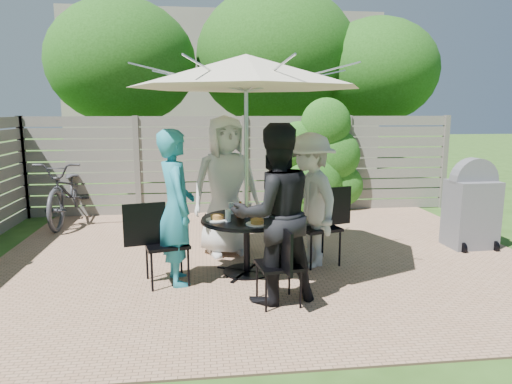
{
  "coord_description": "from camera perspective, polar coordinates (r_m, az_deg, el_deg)",
  "views": [
    {
      "loc": [
        -0.81,
        -5.56,
        1.95
      ],
      "look_at": [
        -0.17,
        -0.15,
        0.96
      ],
      "focal_mm": 32.0,
      "sensor_mm": 36.0,
      "label": 1
    }
  ],
  "objects": [
    {
      "name": "person_right",
      "position": [
        5.68,
        6.72,
        -1.1
      ],
      "size": [
        0.87,
        1.2,
        1.68
      ],
      "primitive_type": "imported",
      "rotation": [
        0.0,
        0.0,
        4.95
      ],
      "color": "#B0AFAB",
      "rests_on": "ground"
    },
    {
      "name": "plate_front",
      "position": [
        5.06,
        0.18,
        -3.84
      ],
      "size": [
        0.26,
        0.26,
        0.06
      ],
      "color": "white",
      "rests_on": "patio_table"
    },
    {
      "name": "umbrella",
      "position": [
        5.26,
        -1.26,
        14.85
      ],
      "size": [
        3.2,
        3.2,
        2.56
      ],
      "rotation": [
        0.0,
        0.0,
        0.24
      ],
      "color": "silver",
      "rests_on": "ground"
    },
    {
      "name": "glass_front",
      "position": [
        5.17,
        0.87,
        -3.0
      ],
      "size": [
        0.07,
        0.07,
        0.14
      ],
      "primitive_type": "cylinder",
      "color": "silver",
      "rests_on": "patio_table"
    },
    {
      "name": "glass_right",
      "position": [
        5.56,
        0.97,
        -2.07
      ],
      "size": [
        0.07,
        0.07,
        0.14
      ],
      "primitive_type": "cylinder",
      "color": "silver",
      "rests_on": "patio_table"
    },
    {
      "name": "syrup_jug",
      "position": [
        5.4,
        -1.97,
        -2.33
      ],
      "size": [
        0.09,
        0.09,
        0.16
      ],
      "primitive_type": "cylinder",
      "color": "#59280C",
      "rests_on": "patio_table"
    },
    {
      "name": "chair_right",
      "position": [
        5.88,
        7.8,
        -6.2
      ],
      "size": [
        0.75,
        0.59,
        0.99
      ],
      "rotation": [
        0.0,
        0.0,
        3.42
      ],
      "color": "black",
      "rests_on": "ground"
    },
    {
      "name": "person_left",
      "position": [
        5.14,
        -9.95,
        -1.98
      ],
      "size": [
        0.56,
        0.72,
        1.75
      ],
      "primitive_type": "imported",
      "rotation": [
        0.0,
        0.0,
        8.1
      ],
      "color": "teal",
      "rests_on": "ground"
    },
    {
      "name": "person_back",
      "position": [
        6.12,
        -3.8,
        0.72
      ],
      "size": [
        1.04,
        0.8,
        1.88
      ],
      "primitive_type": "imported",
      "rotation": [
        0.0,
        0.0,
        6.53
      ],
      "color": "silver",
      "rests_on": "ground"
    },
    {
      "name": "chair_front",
      "position": [
        4.66,
        2.85,
        -11.08
      ],
      "size": [
        0.46,
        0.64,
        0.85
      ],
      "rotation": [
        0.0,
        0.0,
        1.7
      ],
      "color": "black",
      "rests_on": "ground"
    },
    {
      "name": "glass_left",
      "position": [
        5.2,
        -3.51,
        -2.95
      ],
      "size": [
        0.07,
        0.07,
        0.14
      ],
      "primitive_type": "cylinder",
      "color": "silver",
      "rests_on": "patio_table"
    },
    {
      "name": "bicycle",
      "position": [
        8.6,
        -22.33,
        0.1
      ],
      "size": [
        0.76,
        2.12,
        1.11
      ],
      "primitive_type": "imported",
      "rotation": [
        0.0,
        0.0,
        -0.01
      ],
      "color": "#333338",
      "rests_on": "ground"
    },
    {
      "name": "backyard_envelope",
      "position": [
        15.89,
        -3.63,
        12.55
      ],
      "size": [
        60.0,
        60.0,
        5.0
      ],
      "color": "#294916",
      "rests_on": "ground"
    },
    {
      "name": "bbq_grill",
      "position": [
        7.14,
        25.33,
        -1.76
      ],
      "size": [
        0.65,
        0.51,
        1.29
      ],
      "rotation": [
        0.0,
        0.0,
        0.03
      ],
      "color": "#58585D",
      "rests_on": "ground"
    },
    {
      "name": "person_front",
      "position": [
        4.59,
        2.27,
        -2.83
      ],
      "size": [
        1.03,
        0.88,
        1.83
      ],
      "primitive_type": "imported",
      "rotation": [
        0.0,
        0.0,
        3.38
      ],
      "color": "black",
      "rests_on": "ground"
    },
    {
      "name": "chair_left",
      "position": [
        5.27,
        -11.22,
        -8.34
      ],
      "size": [
        0.73,
        0.56,
        0.96
      ],
      "rotation": [
        0.0,
        0.0,
        6.53
      ],
      "color": "black",
      "rests_on": "ground"
    },
    {
      "name": "plate_extra",
      "position": [
        5.17,
        1.81,
        -3.52
      ],
      "size": [
        0.24,
        0.24,
        0.06
      ],
      "color": "white",
      "rests_on": "patio_table"
    },
    {
      "name": "plate_back",
      "position": [
        5.72,
        -2.39,
        -2.2
      ],
      "size": [
        0.26,
        0.26,
        0.06
      ],
      "color": "white",
      "rests_on": "patio_table"
    },
    {
      "name": "chair_back",
      "position": [
        6.38,
        -4.07,
        -4.82
      ],
      "size": [
        0.52,
        0.73,
        0.98
      ],
      "rotation": [
        0.0,
        0.0,
        4.82
      ],
      "color": "black",
      "rests_on": "ground"
    },
    {
      "name": "plate_right",
      "position": [
        5.51,
        2.34,
        -2.67
      ],
      "size": [
        0.26,
        0.26,
        0.06
      ],
      "color": "white",
      "rests_on": "patio_table"
    },
    {
      "name": "plate_left",
      "position": [
        5.28,
        -4.88,
        -3.27
      ],
      "size": [
        0.26,
        0.26,
        0.06
      ],
      "color": "white",
      "rests_on": "patio_table"
    },
    {
      "name": "patio_table",
      "position": [
        5.44,
        -1.18,
        -5.38
      ],
      "size": [
        1.28,
        1.28,
        0.7
      ],
      "rotation": [
        0.0,
        0.0,
        0.24
      ],
      "color": "black",
      "rests_on": "ground"
    },
    {
      "name": "coffee_cup",
      "position": [
        5.61,
        -0.98,
        -2.06
      ],
      "size": [
        0.08,
        0.08,
        0.12
      ],
      "primitive_type": "cylinder",
      "color": "#C6B293",
      "rests_on": "patio_table"
    },
    {
      "name": "glass_back",
      "position": [
        5.58,
        -3.1,
        -2.03
      ],
      "size": [
        0.07,
        0.07,
        0.14
      ],
      "primitive_type": "cylinder",
      "color": "silver",
      "rests_on": "patio_table"
    }
  ]
}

